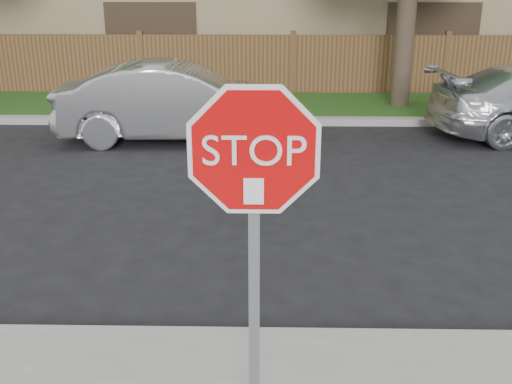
{
  "coord_description": "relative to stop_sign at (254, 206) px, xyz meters",
  "views": [
    {
      "loc": [
        -0.65,
        -4.58,
        3.03
      ],
      "look_at": [
        -0.72,
        -0.9,
        1.7
      ],
      "focal_mm": 42.0,
      "sensor_mm": 36.0,
      "label": 1
    }
  ],
  "objects": [
    {
      "name": "far_curb",
      "position": [
        0.72,
        9.63,
        -1.75
      ],
      "size": [
        70.0,
        0.3,
        0.15
      ],
      "primitive_type": "cube",
      "color": "gray",
      "rests_on": "ground"
    },
    {
      "name": "ground",
      "position": [
        0.72,
        1.48,
        -1.83
      ],
      "size": [
        90.0,
        90.0,
        0.0
      ],
      "primitive_type": "plane",
      "color": "black",
      "rests_on": "ground"
    },
    {
      "name": "sedan_left",
      "position": [
        -1.67,
        8.29,
        -1.08
      ],
      "size": [
        4.6,
        1.82,
        1.49
      ],
      "primitive_type": "imported",
      "rotation": [
        0.0,
        0.0,
        1.63
      ],
      "color": "#A5A6A9",
      "rests_on": "ground"
    },
    {
      "name": "grass_strip",
      "position": [
        0.72,
        11.28,
        -1.77
      ],
      "size": [
        70.0,
        3.0,
        0.12
      ],
      "primitive_type": "cube",
      "color": "#1E4714",
      "rests_on": "ground"
    },
    {
      "name": "fence",
      "position": [
        0.72,
        12.88,
        -1.03
      ],
      "size": [
        70.0,
        0.12,
        1.6
      ],
      "primitive_type": "cube",
      "color": "#512E1C",
      "rests_on": "ground"
    },
    {
      "name": "stop_sign",
      "position": [
        0.0,
        0.0,
        0.0
      ],
      "size": [
        1.01,
        0.13,
        2.55
      ],
      "color": "gray",
      "rests_on": "sidewalk_near"
    }
  ]
}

